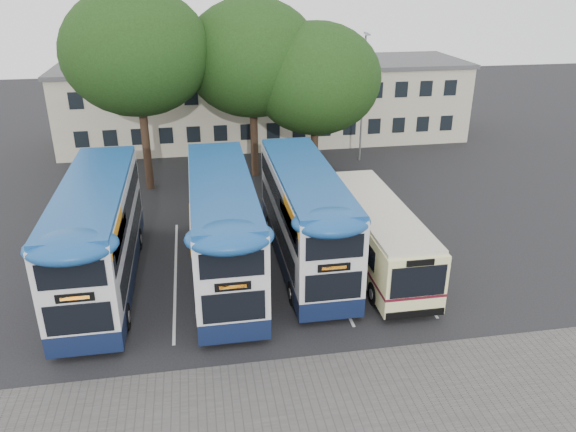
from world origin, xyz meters
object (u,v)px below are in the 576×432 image
(tree_mid, at_px, (252,58))
(tree_right, at_px, (316,79))
(bus_dd_mid, at_px, (223,224))
(bus_dd_left, at_px, (98,231))
(bus_dd_right, at_px, (305,213))
(bus_single, at_px, (376,230))
(tree_left, at_px, (136,52))
(lamp_post, at_px, (363,91))

(tree_mid, height_order, tree_right, tree_mid)
(bus_dd_mid, bearing_deg, bus_dd_left, 178.16)
(bus_dd_mid, distance_m, bus_dd_right, 3.93)
(bus_dd_left, height_order, bus_dd_right, bus_dd_left)
(tree_mid, relative_size, bus_dd_right, 1.04)
(bus_dd_left, height_order, bus_single, bus_dd_left)
(tree_left, relative_size, bus_dd_left, 1.08)
(tree_left, xyz_separation_m, bus_dd_left, (-1.35, -11.96, -5.90))
(tree_mid, distance_m, bus_dd_mid, 14.85)
(bus_dd_left, bearing_deg, tree_mid, 58.20)
(tree_right, distance_m, bus_dd_mid, 14.53)
(bus_dd_mid, bearing_deg, tree_mid, 77.62)
(tree_mid, height_order, bus_dd_left, tree_mid)
(bus_dd_mid, bearing_deg, bus_single, -0.22)
(bus_dd_right, bearing_deg, lamp_post, 64.23)
(lamp_post, xyz_separation_m, tree_mid, (-8.00, -1.87, 2.72))
(tree_mid, xyz_separation_m, bus_dd_left, (-8.32, -13.42, -5.20))
(bus_dd_left, bearing_deg, bus_single, -0.91)
(tree_mid, xyz_separation_m, bus_dd_right, (0.88, -12.87, -5.25))
(tree_left, height_order, bus_dd_mid, tree_left)
(lamp_post, relative_size, bus_dd_mid, 0.80)
(tree_left, height_order, tree_mid, tree_left)
(bus_dd_left, relative_size, bus_dd_mid, 1.00)
(tree_left, bearing_deg, tree_right, 0.29)
(tree_right, xyz_separation_m, bus_single, (0.34, -12.21, -4.92))
(tree_left, relative_size, tree_mid, 1.06)
(lamp_post, xyz_separation_m, bus_dd_left, (-16.32, -15.28, -2.48))
(bus_dd_left, xyz_separation_m, bus_single, (12.49, -0.20, -0.89))
(bus_dd_left, distance_m, bus_single, 12.52)
(tree_right, xyz_separation_m, bus_dd_right, (-2.95, -11.47, -4.09))
(tree_right, height_order, bus_dd_right, tree_right)
(tree_left, bearing_deg, bus_single, -47.52)
(bus_single, bearing_deg, tree_right, 91.60)
(lamp_post, distance_m, tree_mid, 8.65)
(bus_dd_right, bearing_deg, bus_dd_mid, -169.51)
(tree_mid, bearing_deg, bus_dd_mid, -102.38)
(bus_dd_mid, bearing_deg, bus_dd_right, 10.49)
(tree_mid, bearing_deg, bus_single, -72.98)
(tree_left, distance_m, bus_dd_right, 15.08)
(bus_dd_left, bearing_deg, tree_right, 44.69)
(tree_left, distance_m, bus_single, 17.83)
(tree_right, distance_m, bus_dd_left, 17.55)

